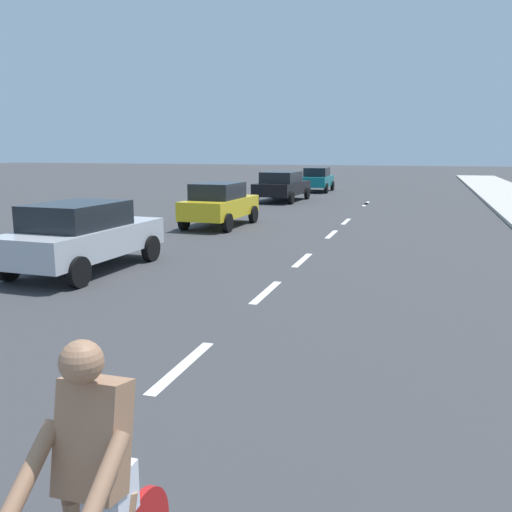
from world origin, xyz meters
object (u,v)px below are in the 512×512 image
parked_car_silver (82,234)px  parked_car_yellow (220,203)px  parked_car_teal (317,179)px  parked_car_black (282,185)px

parked_car_silver → parked_car_yellow: bearing=89.8°
parked_car_silver → parked_car_teal: bearing=91.1°
parked_car_teal → parked_car_silver: bearing=-91.9°
parked_car_silver → parked_car_black: (0.03, 18.18, 0.00)m
parked_car_silver → parked_car_black: size_ratio=0.91×
parked_car_teal → parked_car_yellow: bearing=-91.3°
parked_car_yellow → parked_car_silver: bearing=-90.5°
parked_car_silver → parked_car_yellow: 7.87m
parked_car_yellow → parked_car_black: bearing=93.9°
parked_car_silver → parked_car_yellow: size_ratio=1.10×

